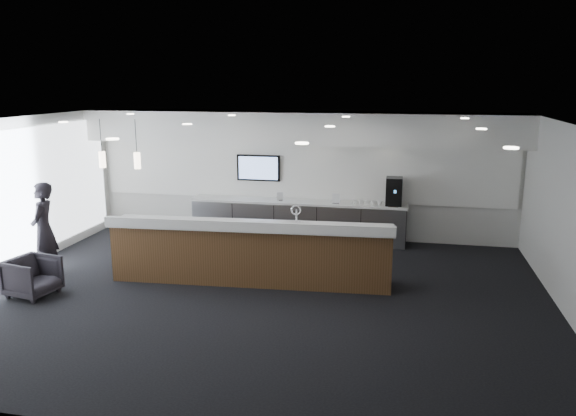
% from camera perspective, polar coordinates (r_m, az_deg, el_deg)
% --- Properties ---
extents(ground, '(10.00, 10.00, 0.00)m').
position_cam_1_polar(ground, '(9.93, -2.98, -8.95)').
color(ground, black).
rests_on(ground, ground).
extents(ceiling, '(10.00, 8.00, 0.02)m').
position_cam_1_polar(ceiling, '(9.25, -3.20, 8.58)').
color(ceiling, black).
rests_on(ceiling, back_wall).
extents(back_wall, '(10.00, 0.02, 3.00)m').
position_cam_1_polar(back_wall, '(13.31, 1.27, 3.39)').
color(back_wall, silver).
rests_on(back_wall, ground).
extents(soffit_bulkhead, '(10.00, 0.90, 0.70)m').
position_cam_1_polar(soffit_bulkhead, '(12.73, 0.93, 8.18)').
color(soffit_bulkhead, white).
rests_on(soffit_bulkhead, back_wall).
extents(alcove_panel, '(9.80, 0.06, 1.40)m').
position_cam_1_polar(alcove_panel, '(13.26, 1.25, 3.79)').
color(alcove_panel, white).
rests_on(alcove_panel, back_wall).
extents(window_blinds_wall, '(0.04, 7.36, 2.55)m').
position_cam_1_polar(window_blinds_wall, '(11.74, -27.22, 0.68)').
color(window_blinds_wall, '#AEBFD1').
rests_on(window_blinds_wall, left_wall).
extents(back_credenza, '(5.06, 0.66, 0.95)m').
position_cam_1_polar(back_credenza, '(13.17, 0.97, -1.26)').
color(back_credenza, gray).
rests_on(back_credenza, ground).
extents(wall_tv, '(1.05, 0.08, 0.62)m').
position_cam_1_polar(wall_tv, '(13.41, -3.02, 4.09)').
color(wall_tv, black).
rests_on(wall_tv, back_wall).
extents(pendant_left, '(0.12, 0.12, 0.30)m').
position_cam_1_polar(pendant_left, '(10.91, -14.38, 4.89)').
color(pendant_left, '#FFE7C6').
rests_on(pendant_left, ceiling).
extents(pendant_right, '(0.12, 0.12, 0.30)m').
position_cam_1_polar(pendant_right, '(11.23, -17.61, 4.91)').
color(pendant_right, '#FFE7C6').
rests_on(pendant_right, ceiling).
extents(ceiling_can_lights, '(7.00, 5.00, 0.02)m').
position_cam_1_polar(ceiling_can_lights, '(9.25, -3.20, 8.40)').
color(ceiling_can_lights, white).
rests_on(ceiling_can_lights, ceiling).
extents(service_counter, '(5.27, 1.17, 1.49)m').
position_cam_1_polar(service_counter, '(10.45, -3.81, -4.49)').
color(service_counter, '#483018').
rests_on(service_counter, ground).
extents(coffee_machine, '(0.36, 0.48, 0.63)m').
position_cam_1_polar(coffee_machine, '(12.77, 10.72, 1.67)').
color(coffee_machine, black).
rests_on(coffee_machine, back_credenza).
extents(info_sign_left, '(0.14, 0.07, 0.20)m').
position_cam_1_polar(info_sign_left, '(13.06, -0.82, 1.19)').
color(info_sign_left, silver).
rests_on(info_sign_left, back_credenza).
extents(info_sign_right, '(0.17, 0.04, 0.23)m').
position_cam_1_polar(info_sign_right, '(12.79, 4.89, 0.96)').
color(info_sign_right, silver).
rests_on(info_sign_right, back_credenza).
extents(armchair, '(0.88, 0.86, 0.69)m').
position_cam_1_polar(armchair, '(10.80, -24.51, -6.37)').
color(armchair, black).
rests_on(armchair, ground).
extents(lounge_guest, '(0.59, 0.75, 1.82)m').
position_cam_1_polar(lounge_guest, '(11.66, -23.57, -2.02)').
color(lounge_guest, black).
rests_on(lounge_guest, ground).
extents(cup_0, '(0.11, 0.11, 0.10)m').
position_cam_1_polar(cup_0, '(12.75, 9.32, 0.53)').
color(cup_0, white).
rests_on(cup_0, back_credenza).
extents(cup_1, '(0.16, 0.16, 0.10)m').
position_cam_1_polar(cup_1, '(12.76, 8.69, 0.56)').
color(cup_1, white).
rests_on(cup_1, back_credenza).
extents(cup_2, '(0.14, 0.14, 0.10)m').
position_cam_1_polar(cup_2, '(12.77, 8.06, 0.58)').
color(cup_2, white).
rests_on(cup_2, back_credenza).
extents(cup_3, '(0.14, 0.14, 0.10)m').
position_cam_1_polar(cup_3, '(12.78, 7.43, 0.61)').
color(cup_3, white).
rests_on(cup_3, back_credenza).
extents(cup_4, '(0.15, 0.15, 0.10)m').
position_cam_1_polar(cup_4, '(12.79, 6.81, 0.64)').
color(cup_4, white).
rests_on(cup_4, back_credenza).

